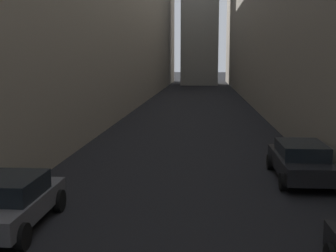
# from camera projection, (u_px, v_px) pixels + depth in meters

# --- Properties ---
(ground_plane) EXTENTS (264.00, 264.00, 0.00)m
(ground_plane) POSITION_uv_depth(u_px,v_px,m) (195.00, 110.00, 39.93)
(ground_plane) COLOR black
(building_block_left) EXTENTS (12.73, 108.00, 18.54)m
(building_block_left) POSITION_uv_depth(u_px,v_px,m) (70.00, 9.00, 41.47)
(building_block_left) COLOR gray
(building_block_left) RESTS_ON ground
(parked_car_left_third) EXTENTS (2.01, 3.99, 1.41)m
(parked_car_left_third) POSITION_uv_depth(u_px,v_px,m) (9.00, 201.00, 11.80)
(parked_car_left_third) COLOR #4C4C51
(parked_car_left_third) RESTS_ON ground
(parked_car_right_far) EXTENTS (1.98, 4.50, 1.43)m
(parked_car_right_far) POSITION_uv_depth(u_px,v_px,m) (300.00, 160.00, 16.57)
(parked_car_right_far) COLOR black
(parked_car_right_far) RESTS_ON ground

